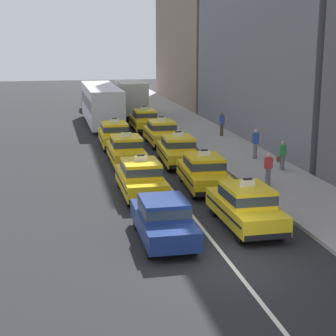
{
  "coord_description": "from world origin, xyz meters",
  "views": [
    {
      "loc": [
        -5.25,
        -15.56,
        7.02
      ],
      "look_at": [
        -0.38,
        8.01,
        1.3
      ],
      "focal_mm": 58.6,
      "sensor_mm": 36.0,
      "label": 1
    }
  ],
  "objects_px": {
    "pedestrian_mid_block": "(222,124)",
    "box_truck_right_sixth": "(131,98)",
    "taxi_right_fourth": "(161,132)",
    "taxi_right_third": "(178,150)",
    "sedan_left_nearest": "(163,218)",
    "taxi_left_third": "(126,150)",
    "taxi_right_fifth": "(144,120)",
    "taxi_left_fourth": "(115,134)",
    "pedestrian_near_crosswalk": "(268,169)",
    "taxi_left_second": "(141,177)",
    "pedestrian_by_storefront": "(255,144)",
    "taxi_right_nearest": "(246,205)",
    "pedestrian_trailing": "(282,156)",
    "sedan_left_sixth": "(91,102)",
    "bus_left_fifth": "(101,103)",
    "taxi_right_second": "(204,172)"
  },
  "relations": [
    {
      "from": "sedan_left_sixth",
      "to": "taxi_right_nearest",
      "type": "relative_size",
      "value": 0.94
    },
    {
      "from": "pedestrian_near_crosswalk",
      "to": "pedestrian_trailing",
      "type": "bearing_deg",
      "value": 55.73
    },
    {
      "from": "sedan_left_sixth",
      "to": "taxi_left_second",
      "type": "bearing_deg",
      "value": -89.83
    },
    {
      "from": "pedestrian_near_crosswalk",
      "to": "pedestrian_by_storefront",
      "type": "xyz_separation_m",
      "value": [
        1.51,
        5.78,
        0.09
      ]
    },
    {
      "from": "taxi_left_second",
      "to": "taxi_left_third",
      "type": "bearing_deg",
      "value": 88.45
    },
    {
      "from": "taxi_left_third",
      "to": "bus_left_fifth",
      "type": "bearing_deg",
      "value": 90.31
    },
    {
      "from": "box_truck_right_sixth",
      "to": "pedestrian_mid_block",
      "type": "distance_m",
      "value": 12.74
    },
    {
      "from": "taxi_right_second",
      "to": "taxi_left_second",
      "type": "bearing_deg",
      "value": -170.64
    },
    {
      "from": "taxi_left_fourth",
      "to": "pedestrian_near_crosswalk",
      "type": "distance_m",
      "value": 13.03
    },
    {
      "from": "taxi_left_second",
      "to": "pedestrian_mid_block",
      "type": "bearing_deg",
      "value": 59.55
    },
    {
      "from": "taxi_left_third",
      "to": "taxi_right_nearest",
      "type": "xyz_separation_m",
      "value": [
        3.06,
        -11.4,
        0.0
      ]
    },
    {
      "from": "taxi_right_third",
      "to": "taxi_right_nearest",
      "type": "bearing_deg",
      "value": -88.89
    },
    {
      "from": "taxi_left_third",
      "to": "pedestrian_trailing",
      "type": "distance_m",
      "value": 8.64
    },
    {
      "from": "taxi_left_third",
      "to": "taxi_right_second",
      "type": "height_order",
      "value": "same"
    },
    {
      "from": "taxi_right_third",
      "to": "pedestrian_by_storefront",
      "type": "distance_m",
      "value": 4.66
    },
    {
      "from": "taxi_left_third",
      "to": "pedestrian_mid_block",
      "type": "height_order",
      "value": "taxi_left_third"
    },
    {
      "from": "sedan_left_sixth",
      "to": "taxi_right_fifth",
      "type": "distance_m",
      "value": 13.82
    },
    {
      "from": "taxi_right_third",
      "to": "pedestrian_trailing",
      "type": "height_order",
      "value": "taxi_right_third"
    },
    {
      "from": "sedan_left_nearest",
      "to": "taxi_right_third",
      "type": "bearing_deg",
      "value": 74.91
    },
    {
      "from": "sedan_left_nearest",
      "to": "pedestrian_near_crosswalk",
      "type": "xyz_separation_m",
      "value": [
        6.26,
        5.89,
        0.1
      ]
    },
    {
      "from": "sedan_left_nearest",
      "to": "pedestrian_mid_block",
      "type": "height_order",
      "value": "pedestrian_mid_block"
    },
    {
      "from": "taxi_right_third",
      "to": "pedestrian_trailing",
      "type": "xyz_separation_m",
      "value": [
        5.05,
        -2.86,
        0.05
      ]
    },
    {
      "from": "taxi_left_second",
      "to": "taxi_left_fourth",
      "type": "distance_m",
      "value": 11.63
    },
    {
      "from": "sedan_left_nearest",
      "to": "box_truck_right_sixth",
      "type": "relative_size",
      "value": 0.61
    },
    {
      "from": "taxi_right_fifth",
      "to": "box_truck_right_sixth",
      "type": "bearing_deg",
      "value": 89.89
    },
    {
      "from": "sedan_left_nearest",
      "to": "taxi_right_fourth",
      "type": "height_order",
      "value": "taxi_right_fourth"
    },
    {
      "from": "bus_left_fifth",
      "to": "pedestrian_trailing",
      "type": "xyz_separation_m",
      "value": [
        7.98,
        -18.6,
        -0.89
      ]
    },
    {
      "from": "pedestrian_near_crosswalk",
      "to": "sedan_left_nearest",
      "type": "bearing_deg",
      "value": -136.73
    },
    {
      "from": "sedan_left_sixth",
      "to": "taxi_right_second",
      "type": "bearing_deg",
      "value": -84.08
    },
    {
      "from": "pedestrian_near_crosswalk",
      "to": "taxi_right_fourth",
      "type": "bearing_deg",
      "value": 104.11
    },
    {
      "from": "taxi_right_fourth",
      "to": "taxi_right_third",
      "type": "bearing_deg",
      "value": -92.11
    },
    {
      "from": "taxi_left_second",
      "to": "taxi_left_third",
      "type": "height_order",
      "value": "same"
    },
    {
      "from": "bus_left_fifth",
      "to": "taxi_right_nearest",
      "type": "distance_m",
      "value": 26.7
    },
    {
      "from": "sedan_left_nearest",
      "to": "taxi_right_nearest",
      "type": "height_order",
      "value": "taxi_right_nearest"
    },
    {
      "from": "taxi_left_fourth",
      "to": "pedestrian_near_crosswalk",
      "type": "relative_size",
      "value": 2.9
    },
    {
      "from": "taxi_right_fourth",
      "to": "taxi_right_fifth",
      "type": "bearing_deg",
      "value": 91.79
    },
    {
      "from": "bus_left_fifth",
      "to": "sedan_left_sixth",
      "type": "xyz_separation_m",
      "value": [
        -0.18,
        9.64,
        -0.97
      ]
    },
    {
      "from": "taxi_left_fourth",
      "to": "taxi_left_third",
      "type": "bearing_deg",
      "value": -88.99
    },
    {
      "from": "pedestrian_mid_block",
      "to": "box_truck_right_sixth",
      "type": "bearing_deg",
      "value": 112.94
    },
    {
      "from": "taxi_left_fourth",
      "to": "pedestrian_by_storefront",
      "type": "xyz_separation_m",
      "value": [
        7.59,
        -5.75,
        0.15
      ]
    },
    {
      "from": "taxi_right_nearest",
      "to": "taxi_right_fourth",
      "type": "height_order",
      "value": "same"
    },
    {
      "from": "taxi_left_fourth",
      "to": "taxi_right_third",
      "type": "xyz_separation_m",
      "value": [
        2.94,
        -5.87,
        0.0
      ]
    },
    {
      "from": "taxi_left_second",
      "to": "taxi_right_third",
      "type": "height_order",
      "value": "same"
    },
    {
      "from": "taxi_right_fifth",
      "to": "taxi_left_second",
      "type": "bearing_deg",
      "value": -99.8
    },
    {
      "from": "taxi_right_fifth",
      "to": "pedestrian_by_storefront",
      "type": "xyz_separation_m",
      "value": [
        4.62,
        -11.8,
        0.15
      ]
    },
    {
      "from": "pedestrian_by_storefront",
      "to": "taxi_right_nearest",
      "type": "bearing_deg",
      "value": -112.22
    },
    {
      "from": "taxi_left_third",
      "to": "taxi_right_fifth",
      "type": "distance_m",
      "value": 11.64
    },
    {
      "from": "box_truck_right_sixth",
      "to": "taxi_right_third",
      "type": "bearing_deg",
      "value": -90.14
    },
    {
      "from": "pedestrian_trailing",
      "to": "taxi_right_fourth",
      "type": "bearing_deg",
      "value": 118.66
    },
    {
      "from": "pedestrian_mid_block",
      "to": "taxi_right_fourth",
      "type": "bearing_deg",
      "value": -158.12
    }
  ]
}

